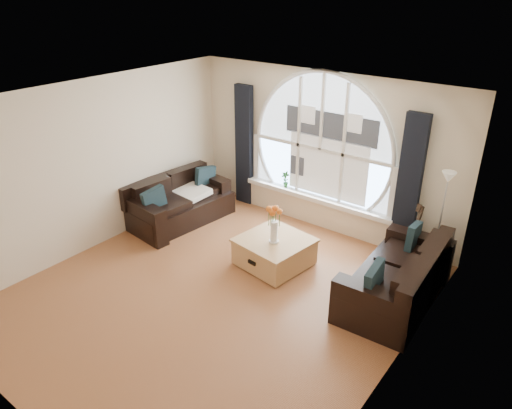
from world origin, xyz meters
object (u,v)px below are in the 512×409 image
object	(u,v)px
floor_lamp	(440,223)
potted_plant	(285,179)
sofa_right	(396,275)
vase_flowers	(274,219)
sofa_left	(180,201)
guitar	(417,233)
coffee_chest	(274,251)

from	to	relation	value
floor_lamp	potted_plant	world-z (taller)	floor_lamp
potted_plant	sofa_right	bearing A→B (deg)	-25.52
vase_flowers	potted_plant	xyz separation A→B (m)	(-0.89, 1.62, -0.13)
sofa_left	potted_plant	size ratio (longest dim) A/B	6.21
vase_flowers	guitar	world-z (taller)	vase_flowers
vase_flowers	sofa_right	bearing A→B (deg)	10.63
floor_lamp	guitar	world-z (taller)	floor_lamp
sofa_right	vase_flowers	world-z (taller)	vase_flowers
sofa_left	vase_flowers	xyz separation A→B (m)	(2.24, -0.24, 0.43)
floor_lamp	vase_flowers	bearing A→B (deg)	-144.24
guitar	coffee_chest	bearing A→B (deg)	-118.08
sofa_right	vase_flowers	size ratio (longest dim) A/B	2.72
coffee_chest	vase_flowers	bearing A→B (deg)	-56.15
sofa_right	potted_plant	world-z (taller)	potted_plant
sofa_left	guitar	xyz separation A→B (m)	(3.90, 1.16, 0.13)
floor_lamp	guitar	distance (m)	0.40
sofa_right	vase_flowers	bearing A→B (deg)	-172.34
vase_flowers	floor_lamp	distance (m)	2.41
sofa_left	potted_plant	bearing A→B (deg)	52.00
sofa_left	coffee_chest	world-z (taller)	sofa_left
floor_lamp	potted_plant	xyz separation A→B (m)	(-2.85, 0.21, -0.10)
sofa_left	vase_flowers	world-z (taller)	vase_flowers
coffee_chest	floor_lamp	bearing A→B (deg)	41.72
sofa_right	coffee_chest	bearing A→B (deg)	-174.87
coffee_chest	potted_plant	world-z (taller)	potted_plant
sofa_right	coffee_chest	distance (m)	1.85
vase_flowers	guitar	distance (m)	2.19
vase_flowers	sofa_left	bearing A→B (deg)	173.89
sofa_left	sofa_right	world-z (taller)	sofa_right
coffee_chest	potted_plant	bearing A→B (deg)	127.00
sofa_right	floor_lamp	bearing A→B (deg)	78.07
sofa_left	vase_flowers	bearing A→B (deg)	0.28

